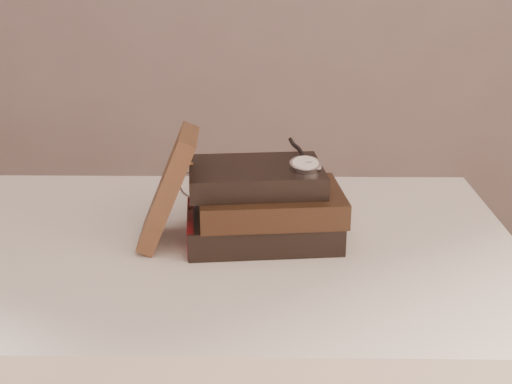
{
  "coord_description": "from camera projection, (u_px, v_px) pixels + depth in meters",
  "views": [
    {
      "loc": [
        0.12,
        -0.58,
        1.18
      ],
      "look_at": [
        0.11,
        0.37,
        0.82
      ],
      "focal_mm": 47.48,
      "sensor_mm": 36.0,
      "label": 1
    }
  ],
  "objects": [
    {
      "name": "eyeglasses",
      "position": [
        208.0,
        183.0,
        1.08
      ],
      "size": [
        0.1,
        0.12,
        0.05
      ],
      "color": "silver",
      "rests_on": "book_stack"
    },
    {
      "name": "table",
      "position": [
        188.0,
        295.0,
        1.05
      ],
      "size": [
        1.0,
        0.6,
        0.75
      ],
      "color": "white",
      "rests_on": "ground"
    },
    {
      "name": "pocket_watch",
      "position": [
        304.0,
        163.0,
        0.99
      ],
      "size": [
        0.05,
        0.15,
        0.02
      ],
      "color": "silver",
      "rests_on": "book_stack"
    },
    {
      "name": "book_stack",
      "position": [
        264.0,
        206.0,
        1.02
      ],
      "size": [
        0.24,
        0.18,
        0.11
      ],
      "color": "black",
      "rests_on": "table"
    },
    {
      "name": "journal",
      "position": [
        168.0,
        188.0,
        0.99
      ],
      "size": [
        0.1,
        0.11,
        0.17
      ],
      "primitive_type": "cube",
      "rotation": [
        0.0,
        0.4,
        0.05
      ],
      "color": "#3B2316",
      "rests_on": "table"
    }
  ]
}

